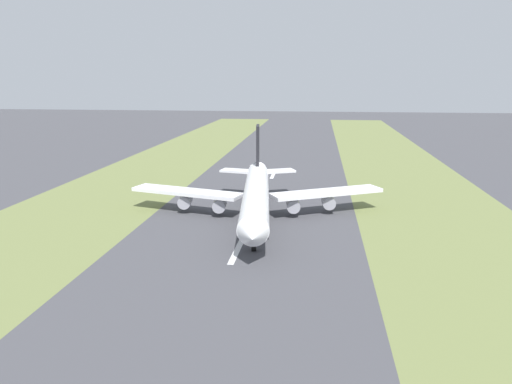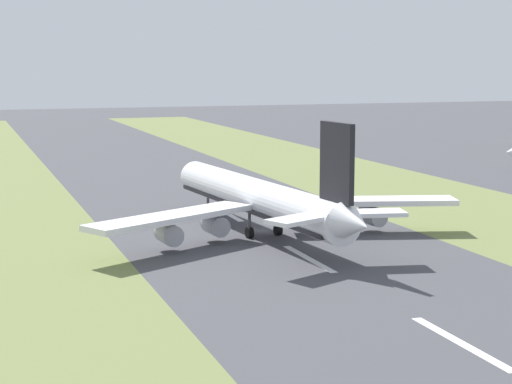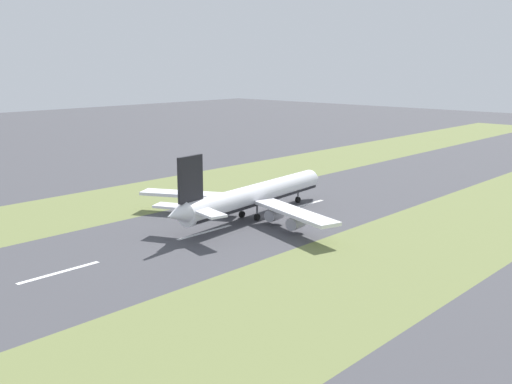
# 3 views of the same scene
# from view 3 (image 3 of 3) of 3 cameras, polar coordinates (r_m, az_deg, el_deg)

# --- Properties ---
(ground_plane) EXTENTS (800.00, 800.00, 0.00)m
(ground_plane) POSITION_cam_3_polar(r_m,az_deg,el_deg) (165.98, 0.78, -2.30)
(ground_plane) COLOR #424247
(grass_median_west) EXTENTS (40.00, 600.00, 0.01)m
(grass_median_west) POSITION_cam_3_polar(r_m,az_deg,el_deg) (198.07, -8.95, -0.07)
(grass_median_west) COLOR olive
(grass_median_west) RESTS_ON ground
(grass_median_east) EXTENTS (40.00, 600.00, 0.01)m
(grass_median_east) POSITION_cam_3_polar(r_m,az_deg,el_deg) (141.12, 14.57, -5.33)
(grass_median_east) COLOR olive
(grass_median_east) RESTS_ON ground
(centreline_dash_near) EXTENTS (1.20, 18.00, 0.01)m
(centreline_dash_near) POSITION_cam_3_polar(r_m,az_deg,el_deg) (128.63, -18.21, -7.28)
(centreline_dash_near) COLOR silver
(centreline_dash_near) RESTS_ON ground
(centreline_dash_mid) EXTENTS (1.20, 18.00, 0.01)m
(centreline_dash_mid) POSITION_cam_3_polar(r_m,az_deg,el_deg) (150.81, -4.86, -3.84)
(centreline_dash_mid) COLOR silver
(centreline_dash_mid) RESTS_ON ground
(centreline_dash_far) EXTENTS (1.20, 18.00, 0.01)m
(centreline_dash_far) POSITION_cam_3_polar(r_m,az_deg,el_deg) (179.29, 4.61, -1.24)
(centreline_dash_far) COLOR silver
(centreline_dash_far) RESTS_ON ground
(airplane_main_jet) EXTENTS (63.79, 67.21, 20.20)m
(airplane_main_jet) POSITION_cam_3_polar(r_m,az_deg,el_deg) (162.29, -0.40, -0.45)
(airplane_main_jet) COLOR white
(airplane_main_jet) RESTS_ON ground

